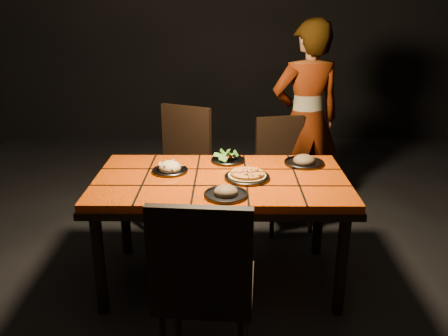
{
  "coord_description": "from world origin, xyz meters",
  "views": [
    {
      "loc": [
        0.04,
        -2.83,
        1.82
      ],
      "look_at": [
        0.02,
        -0.02,
        0.82
      ],
      "focal_mm": 38.0,
      "sensor_mm": 36.0,
      "label": 1
    }
  ],
  "objects_px": {
    "dining_table": "(221,188)",
    "chair_far_left": "(180,159)",
    "chair_near": "(203,282)",
    "plate_pizza": "(247,176)",
    "plate_pasta": "(170,169)",
    "diner": "(306,120)",
    "chair_far_right": "(283,165)"
  },
  "relations": [
    {
      "from": "chair_near",
      "to": "chair_far_right",
      "type": "xyz_separation_m",
      "value": [
        0.57,
        1.83,
        -0.06
      ]
    },
    {
      "from": "plate_pizza",
      "to": "chair_near",
      "type": "bearing_deg",
      "value": -104.58
    },
    {
      "from": "plate_pasta",
      "to": "plate_pizza",
      "type": "bearing_deg",
      "value": -13.73
    },
    {
      "from": "chair_far_left",
      "to": "plate_pasta",
      "type": "xyz_separation_m",
      "value": [
        0.01,
        -0.8,
        0.2
      ]
    },
    {
      "from": "diner",
      "to": "chair_far_right",
      "type": "bearing_deg",
      "value": 35.75
    },
    {
      "from": "chair_near",
      "to": "plate_pizza",
      "type": "xyz_separation_m",
      "value": [
        0.24,
        0.9,
        0.19
      ]
    },
    {
      "from": "chair_far_right",
      "to": "plate_pizza",
      "type": "relative_size",
      "value": 3.16
    },
    {
      "from": "plate_pizza",
      "to": "chair_far_left",
      "type": "bearing_deg",
      "value": 119.26
    },
    {
      "from": "dining_table",
      "to": "chair_far_right",
      "type": "bearing_deg",
      "value": 60.64
    },
    {
      "from": "chair_near",
      "to": "chair_far_right",
      "type": "height_order",
      "value": "chair_near"
    },
    {
      "from": "chair_near",
      "to": "chair_far_left",
      "type": "relative_size",
      "value": 1.02
    },
    {
      "from": "dining_table",
      "to": "plate_pizza",
      "type": "relative_size",
      "value": 5.62
    },
    {
      "from": "chair_far_left",
      "to": "plate_pasta",
      "type": "distance_m",
      "value": 0.82
    },
    {
      "from": "dining_table",
      "to": "chair_near",
      "type": "distance_m",
      "value": 0.94
    },
    {
      "from": "chair_near",
      "to": "chair_far_left",
      "type": "bearing_deg",
      "value": -76.82
    },
    {
      "from": "chair_near",
      "to": "chair_far_right",
      "type": "bearing_deg",
      "value": -102.95
    },
    {
      "from": "dining_table",
      "to": "chair_near",
      "type": "xyz_separation_m",
      "value": [
        -0.07,
        -0.93,
        -0.09
      ]
    },
    {
      "from": "dining_table",
      "to": "chair_far_left",
      "type": "bearing_deg",
      "value": 111.41
    },
    {
      "from": "plate_pasta",
      "to": "diner",
      "type": "bearing_deg",
      "value": 44.94
    },
    {
      "from": "dining_table",
      "to": "chair_far_left",
      "type": "distance_m",
      "value": 0.96
    },
    {
      "from": "dining_table",
      "to": "plate_pizza",
      "type": "xyz_separation_m",
      "value": [
        0.17,
        -0.03,
        0.1
      ]
    },
    {
      "from": "chair_far_right",
      "to": "dining_table",
      "type": "bearing_deg",
      "value": -132.86
    },
    {
      "from": "chair_near",
      "to": "diner",
      "type": "xyz_separation_m",
      "value": [
        0.79,
        2.08,
        0.26
      ]
    },
    {
      "from": "chair_far_right",
      "to": "chair_far_left",
      "type": "bearing_deg",
      "value": 166.76
    },
    {
      "from": "chair_far_left",
      "to": "plate_pizza",
      "type": "height_order",
      "value": "chair_far_left"
    },
    {
      "from": "chair_far_right",
      "to": "plate_pizza",
      "type": "height_order",
      "value": "chair_far_right"
    },
    {
      "from": "chair_far_left",
      "to": "diner",
      "type": "xyz_separation_m",
      "value": [
        1.07,
        0.25,
        0.27
      ]
    },
    {
      "from": "dining_table",
      "to": "plate_pasta",
      "type": "bearing_deg",
      "value": 164.32
    },
    {
      "from": "chair_near",
      "to": "diner",
      "type": "distance_m",
      "value": 2.23
    },
    {
      "from": "chair_near",
      "to": "chair_far_left",
      "type": "distance_m",
      "value": 1.84
    },
    {
      "from": "dining_table",
      "to": "chair_far_left",
      "type": "xyz_separation_m",
      "value": [
        -0.35,
        0.89,
        -0.1
      ]
    },
    {
      "from": "plate_pizza",
      "to": "dining_table",
      "type": "bearing_deg",
      "value": 170.33
    }
  ]
}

